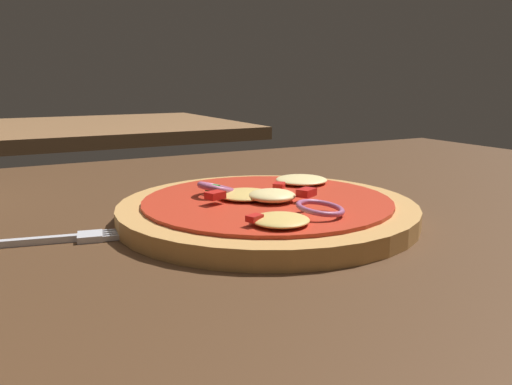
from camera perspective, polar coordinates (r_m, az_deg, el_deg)
dining_table at (r=0.41m, az=-4.47°, el=-6.54°), size 1.27×0.82×0.03m
pizza at (r=0.44m, az=1.27°, el=-1.80°), size 0.25×0.25×0.03m
fork at (r=0.41m, az=-21.49°, el=-4.83°), size 0.17×0.05×0.01m
background_table at (r=1.46m, az=-17.39°, el=6.58°), size 0.74×0.61×0.03m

